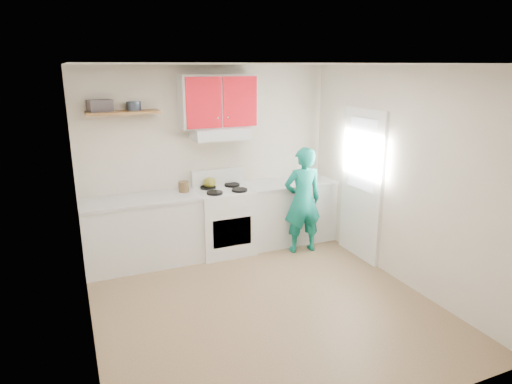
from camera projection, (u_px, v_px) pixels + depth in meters
name	position (u px, v px, depth m)	size (l,w,h in m)	color
floor	(263.00, 304.00, 5.02)	(3.80, 3.80, 0.00)	brown
ceiling	(264.00, 64.00, 4.31)	(3.60, 3.80, 0.04)	white
back_wall	(209.00, 159.00, 6.35)	(3.60, 0.04, 2.60)	beige
front_wall	(379.00, 265.00, 2.99)	(3.60, 0.04, 2.60)	beige
left_wall	(80.00, 215.00, 3.98)	(0.04, 3.80, 2.60)	beige
right_wall	(400.00, 177.00, 5.35)	(0.04, 3.80, 2.60)	beige
door	(362.00, 185.00, 6.03)	(0.05, 0.85, 2.05)	white
door_glass	(362.00, 154.00, 5.91)	(0.01, 0.55, 0.95)	white
counter_left	(143.00, 232.00, 5.92)	(1.52, 0.60, 0.90)	silver
counter_right	(289.00, 212.00, 6.75)	(1.32, 0.60, 0.90)	silver
stove	(224.00, 221.00, 6.33)	(0.76, 0.65, 0.92)	white
range_hood	(220.00, 133.00, 6.08)	(0.76, 0.44, 0.15)	silver
upper_cabinets	(218.00, 101.00, 6.01)	(1.02, 0.33, 0.70)	#B50F19
shelf	(123.00, 112.00, 5.58)	(0.90, 0.30, 0.04)	brown
books	(100.00, 106.00, 5.48)	(0.28, 0.20, 0.15)	#3E3739
tin	(134.00, 106.00, 5.64)	(0.18, 0.18, 0.11)	#333D4C
kettle	(209.00, 183.00, 6.26)	(0.18, 0.18, 0.15)	olive
crock	(184.00, 187.00, 6.07)	(0.14, 0.14, 0.17)	#4D3B22
cutting_board	(273.00, 184.00, 6.52)	(0.32, 0.24, 0.02)	olive
silicone_mat	(314.00, 181.00, 6.73)	(0.29, 0.24, 0.01)	red
person	(303.00, 200.00, 6.27)	(0.55, 0.36, 1.52)	#0D7564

